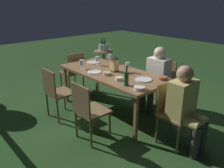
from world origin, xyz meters
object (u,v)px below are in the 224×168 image
Objects in this scene: green_bottle_on_table at (126,78)px; bowl_bread at (119,79)px; plate_c at (143,80)px; wine_glass_c at (97,59)px; chair_side_left_a at (162,82)px; plate_b at (93,62)px; chair_side_right_b at (56,91)px; ice_bucket at (103,47)px; bowl_olives at (140,88)px; wine_glass_d at (127,65)px; bowl_salad at (163,78)px; plate_a at (94,72)px; chair_head_near at (172,110)px; chair_side_right_a at (88,109)px; chair_head_far at (73,71)px; lantern_centerpiece at (114,63)px; bowl_dip at (107,73)px; side_table at (104,59)px; person_in_cream at (156,76)px; dining_table at (112,75)px; person_in_mustard at (186,105)px; wine_glass_a at (110,57)px; wine_glass_b at (82,63)px.

green_bottle_on_table is 2.61× the size of bowl_bread.
wine_glass_c is at bearing 0.25° from plate_c.
chair_side_left_a is 3.46× the size of plate_b.
chair_side_right_b is 2.58m from ice_bucket.
bowl_olives is at bearing 149.34° from ice_bucket.
wine_glass_d reaches higher than bowl_salad.
bowl_bread reaches higher than plate_a.
plate_a is (1.41, 0.25, 0.27)m from chair_head_near.
chair_side_right_a is 3.46× the size of plate_b.
chair_head_far is 2.11m from bowl_salad.
green_bottle_on_table is at bearing -108.15° from chair_side_right_a.
lantern_centerpiece reaches higher than bowl_olives.
lantern_centerpiece is at bearing -63.59° from chair_side_right_a.
plate_b is 1.92× the size of bowl_dip.
plate_c is 0.31m from bowl_salad.
plate_b is 1.69m from side_table.
plate_b is at bearing 24.99° from person_in_cream.
chair_side_right_b is 0.76× the size of person_in_cream.
dining_table is at bearing 169.82° from plate_b.
bowl_bread is at bearing 14.17° from chair_head_near.
bowl_olives is at bearing 165.93° from wine_glass_c.
person_in_mustard is 1.95m from wine_glass_c.
ice_bucket is at bearing -66.44° from chair_head_far.
bowl_olives is 3.14m from side_table.
chair_side_right_a is at bearing 127.22° from wine_glass_a.
chair_head_far is 0.84m from wine_glass_c.
bowl_bread is (0.05, -0.63, 0.29)m from chair_side_right_a.
green_bottle_on_table is at bearing 146.64° from side_table.
wine_glass_c is (0.49, -0.07, 0.17)m from dining_table.
person_in_mustard is at bearing 180.00° from dining_table.
plate_a is 1.53× the size of bowl_olives.
chair_side_right_b is at bearing 103.73° from plate_b.
chair_side_right_b is 1.45m from plate_c.
chair_head_near and chair_side_left_a have the same top height.
wine_glass_b is 0.48m from plate_b.
chair_head_near is (-1.69, -0.84, 0.00)m from chair_side_right_b.
plate_c is (-1.32, 0.04, 0.00)m from plate_b.
dining_table is 13.73× the size of bowl_salad.
ice_bucket reaches higher than bowl_salad.
wine_glass_b is 0.72× the size of plate_a.
side_table is at bearing -26.89° from plate_c.
wine_glass_b is 0.88m from bowl_bread.
bowl_bread is at bearing 51.82° from bowl_salad.
chair_head_near reaches higher than plate_c.
side_table is at bearing -22.15° from person_in_mustard.
plate_b is at bearing -17.16° from bowl_bread.
wine_glass_d reaches higher than chair_side_left_a.
bowl_olives is (-0.68, 0.45, -0.09)m from wine_glass_d.
wine_glass_b is 1.35m from bowl_olives.
ice_bucket reaches higher than chair_side_right_a.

